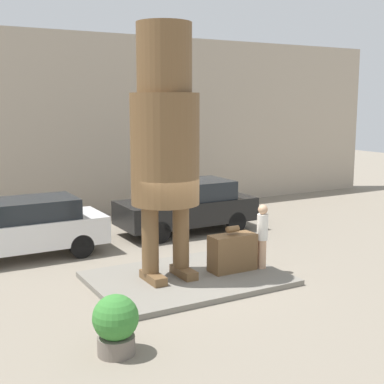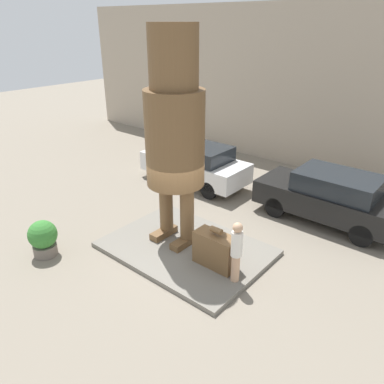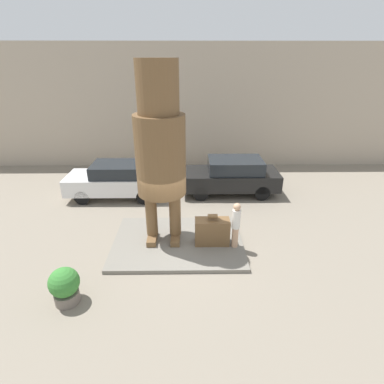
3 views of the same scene
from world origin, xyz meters
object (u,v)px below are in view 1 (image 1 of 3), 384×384
Objects in this scene: giant_suitcase at (232,252)px; tourist at (262,234)px; parked_car_white at (26,227)px; statue_figure at (165,133)px; parked_car_black at (188,205)px; planter_pot at (116,323)px.

giant_suitcase is 0.72× the size of tourist.
parked_car_white is at bearing 134.85° from giant_suitcase.
statue_figure is 1.30× the size of parked_car_black.
parked_car_white reaches higher than planter_pot.
parked_car_white is (-4.80, 4.27, -0.16)m from tourist.
parked_car_black is at bearing 84.30° from tourist.
tourist reaches higher than planter_pot.
tourist is at bearing 25.89° from planter_pot.
parked_car_black reaches higher than parked_car_white.
parked_car_white reaches higher than giant_suitcase.
parked_car_white is 0.97× the size of parked_car_black.
giant_suitcase is at bearing 74.74° from parked_car_black.
planter_pot is (-4.77, -2.31, -0.46)m from tourist.
parked_car_white is 5.28m from parked_car_black.
parked_car_black is at bearing 74.74° from giant_suitcase.
planter_pot is at bearing -154.11° from tourist.
tourist is at bearing -12.33° from statue_figure.
parked_car_white is (-2.40, 3.75, -2.67)m from statue_figure.
parked_car_black is at bearing -176.01° from parked_car_white.
statue_figure reaches higher than giant_suitcase.
parked_car_black is 8.71m from planter_pot.
parked_car_white is (-4.05, 4.07, 0.26)m from giant_suitcase.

